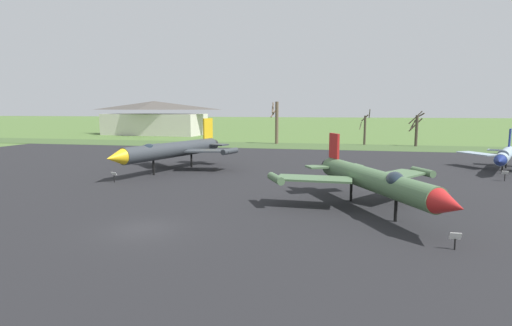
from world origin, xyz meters
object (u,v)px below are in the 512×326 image
info_placard_front_right (455,239)px  visitor_building (155,118)px  info_placard_front_left (114,176)px  jet_fighter_rear_center (505,155)px  info_placard_rear_center (505,175)px  jet_fighter_front_right (373,180)px  jet_fighter_front_left (172,150)px

info_placard_front_right → visitor_building: (-54.53, 78.81, 3.70)m
visitor_building → info_placard_front_right: bearing=-55.3°
info_placard_front_left → jet_fighter_rear_center: jet_fighter_rear_center is taller
info_placard_front_right → visitor_building: bearing=124.7°
info_placard_rear_center → visitor_building: (-64.18, 57.39, 3.60)m
visitor_building → jet_fighter_front_right: bearing=-54.6°
info_placard_front_left → jet_fighter_front_right: jet_fighter_front_right is taller
jet_fighter_front_left → jet_fighter_front_right: bearing=-33.6°
jet_fighter_front_right → info_placard_front_right: (3.43, -7.02, -1.61)m
info_placard_front_left → info_placard_front_right: info_placard_front_left is taller
info_placard_front_right → jet_fighter_front_left: bearing=139.2°
info_placard_front_left → jet_fighter_front_right: size_ratio=0.07×
jet_fighter_front_left → jet_fighter_rear_center: jet_fighter_front_left is taller
info_placard_front_left → info_placard_rear_center: (36.01, 8.47, 0.03)m
jet_fighter_front_left → jet_fighter_front_right: 24.47m
jet_fighter_front_left → visitor_building: size_ratio=0.61×
visitor_building → info_placard_rear_center: bearing=-41.8°
info_placard_front_left → visitor_building: visitor_building is taller
info_placard_rear_center → info_placard_front_left: bearing=-166.8°
jet_fighter_front_left → info_placard_rear_center: jet_fighter_front_left is taller
jet_fighter_front_left → info_placard_front_left: (-2.53, -7.60, -1.78)m
jet_fighter_front_left → jet_fighter_rear_center: size_ratio=1.38×
jet_fighter_front_left → jet_fighter_rear_center: 36.64m
info_placard_front_right → jet_fighter_rear_center: 30.79m
jet_fighter_front_right → visitor_building: (-51.09, 71.79, 2.09)m
jet_fighter_front_right → info_placard_front_right: 7.98m
info_placard_front_left → info_placard_rear_center: info_placard_rear_center is taller
jet_fighter_front_right → jet_fighter_front_left: bearing=146.4°
jet_fighter_front_left → info_placard_front_right: jet_fighter_front_left is taller
jet_fighter_front_left → info_placard_rear_center: (33.48, 0.87, -1.76)m
info_placard_front_left → jet_fighter_rear_center: 41.32m
info_placard_front_left → info_placard_front_right: bearing=-26.2°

